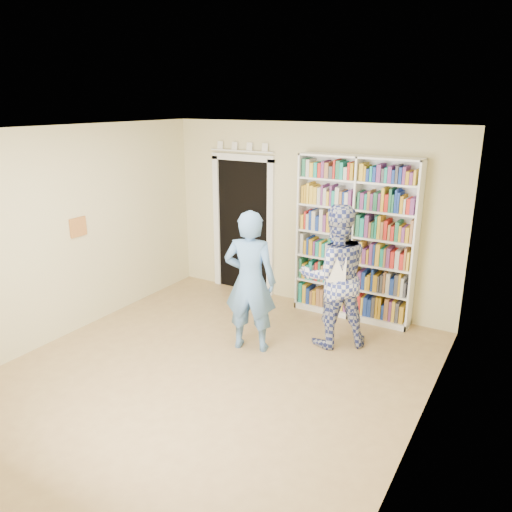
% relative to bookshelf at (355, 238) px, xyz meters
% --- Properties ---
extents(floor, '(5.00, 5.00, 0.00)m').
position_rel_bookshelf_xyz_m(floor, '(-0.81, -2.34, -1.16)').
color(floor, '#967348').
rests_on(floor, ground).
extents(ceiling, '(5.00, 5.00, 0.00)m').
position_rel_bookshelf_xyz_m(ceiling, '(-0.81, -2.34, 1.54)').
color(ceiling, white).
rests_on(ceiling, wall_back).
extents(wall_back, '(4.50, 0.00, 4.50)m').
position_rel_bookshelf_xyz_m(wall_back, '(-0.81, 0.16, 0.19)').
color(wall_back, beige).
rests_on(wall_back, floor).
extents(wall_left, '(0.00, 5.00, 5.00)m').
position_rel_bookshelf_xyz_m(wall_left, '(-3.06, -2.34, 0.19)').
color(wall_left, beige).
rests_on(wall_left, floor).
extents(wall_right, '(0.00, 5.00, 5.00)m').
position_rel_bookshelf_xyz_m(wall_right, '(1.44, -2.34, 0.19)').
color(wall_right, beige).
rests_on(wall_right, floor).
extents(bookshelf, '(1.67, 0.31, 2.29)m').
position_rel_bookshelf_xyz_m(bookshelf, '(0.00, 0.00, 0.00)').
color(bookshelf, white).
rests_on(bookshelf, floor).
extents(doorway, '(1.10, 0.08, 2.43)m').
position_rel_bookshelf_xyz_m(doorway, '(-1.91, 0.13, 0.02)').
color(doorway, black).
rests_on(doorway, floor).
extents(wall_art, '(0.03, 0.25, 0.25)m').
position_rel_bookshelf_xyz_m(wall_art, '(-3.04, -2.14, 0.24)').
color(wall_art, brown).
rests_on(wall_art, wall_left).
extents(man_blue, '(0.74, 0.59, 1.77)m').
position_rel_bookshelf_xyz_m(man_blue, '(-0.75, -1.57, -0.27)').
color(man_blue, '#5483BC').
rests_on(man_blue, floor).
extents(man_plaid, '(1.12, 1.08, 1.82)m').
position_rel_bookshelf_xyz_m(man_plaid, '(0.08, -0.94, -0.25)').
color(man_plaid, navy).
rests_on(man_plaid, floor).
extents(paper_sheet, '(0.21, 0.10, 0.32)m').
position_rel_bookshelf_xyz_m(paper_sheet, '(0.19, -1.19, -0.07)').
color(paper_sheet, white).
rests_on(paper_sheet, man_plaid).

